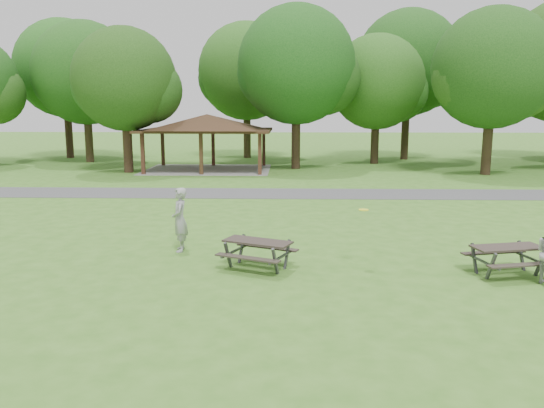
{
  "coord_description": "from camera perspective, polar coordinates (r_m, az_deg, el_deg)",
  "views": [
    {
      "loc": [
        1.49,
        -11.85,
        4.19
      ],
      "look_at": [
        1.0,
        4.0,
        1.3
      ],
      "focal_mm": 35.0,
      "sensor_mm": 36.0,
      "label": 1
    }
  ],
  "objects": [
    {
      "name": "tree_deep_a",
      "position": [
        48.12,
        -21.28,
        13.15
      ],
      "size": [
        8.4,
        8.0,
        11.38
      ],
      "color": "black",
      "rests_on": "ground"
    },
    {
      "name": "tree_deep_c",
      "position": [
        45.03,
        14.55,
        14.16
      ],
      "size": [
        8.82,
        8.4,
        11.9
      ],
      "color": "#2F1F15",
      "rests_on": "ground"
    },
    {
      "name": "tree_row_f",
      "position": [
        40.94,
        11.32,
        12.45
      ],
      "size": [
        7.35,
        7.0,
        9.55
      ],
      "color": "black",
      "rests_on": "ground"
    },
    {
      "name": "tree_row_g",
      "position": [
        36.2,
        22.75,
        12.94
      ],
      "size": [
        7.77,
        7.4,
        10.25
      ],
      "color": "black",
      "rests_on": "ground"
    },
    {
      "name": "picnic_table_far",
      "position": [
        14.71,
        23.99,
        -4.85
      ],
      "size": [
        2.04,
        1.77,
        0.77
      ],
      "color": "#2F2622",
      "rests_on": "ground"
    },
    {
      "name": "pavilion",
      "position": [
        36.28,
        -7.01,
        8.48
      ],
      "size": [
        8.6,
        7.01,
        3.76
      ],
      "color": "#381E14",
      "rests_on": "ground"
    },
    {
      "name": "frisbee_thrower",
      "position": [
        15.79,
        -9.88,
        -1.68
      ],
      "size": [
        0.56,
        0.76,
        1.89
      ],
      "primitive_type": "imported",
      "rotation": [
        0.0,
        0.0,
        -1.4
      ],
      "color": "#949497",
      "rests_on": "ground"
    },
    {
      "name": "frisbee_in_flight",
      "position": [
        14.04,
        9.84,
        -0.62
      ],
      "size": [
        0.33,
        0.33,
        0.02
      ],
      "color": "#FDF828",
      "rests_on": "ground"
    },
    {
      "name": "tree_row_d",
      "position": [
        35.95,
        -15.43,
        12.49
      ],
      "size": [
        6.93,
        6.6,
        9.27
      ],
      "color": "#312016",
      "rests_on": "ground"
    },
    {
      "name": "tree_row_c",
      "position": [
        43.74,
        -19.33,
        12.84
      ],
      "size": [
        8.19,
        7.8,
        10.67
      ],
      "color": "#312316",
      "rests_on": "ground"
    },
    {
      "name": "ground",
      "position": [
        12.65,
        -5.16,
        -9.05
      ],
      "size": [
        160.0,
        160.0,
        0.0
      ],
      "primitive_type": "plane",
      "color": "#3D7320",
      "rests_on": "ground"
    },
    {
      "name": "asphalt_path",
      "position": [
        26.22,
        -1.51,
        1.16
      ],
      "size": [
        120.0,
        3.2,
        0.02
      ],
      "primitive_type": "cube",
      "color": "#464648",
      "rests_on": "ground"
    },
    {
      "name": "tree_row_e",
      "position": [
        36.97,
        2.8,
        14.34
      ],
      "size": [
        8.4,
        8.0,
        11.02
      ],
      "color": "black",
      "rests_on": "ground"
    },
    {
      "name": "picnic_table_middle",
      "position": [
        13.99,
        -1.55,
        -4.67
      ],
      "size": [
        2.2,
        2.02,
        0.77
      ],
      "color": "#2D2420",
      "rests_on": "ground"
    },
    {
      "name": "tree_deep_b",
      "position": [
        45.08,
        -2.61,
        13.75
      ],
      "size": [
        8.4,
        8.0,
        11.13
      ],
      "color": "#302315",
      "rests_on": "ground"
    }
  ]
}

